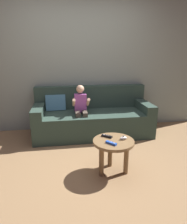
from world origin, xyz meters
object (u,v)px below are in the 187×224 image
at_px(person_seated_on_couch, 81,109).
at_px(game_remote_blue_near_edge, 111,143).
at_px(couch, 92,118).
at_px(coffee_table, 113,147).
at_px(game_remote_black_far_corner, 107,136).
at_px(nunchuk_white, 123,138).

relative_size(person_seated_on_couch, game_remote_blue_near_edge, 7.16).
bearing_deg(person_seated_on_couch, couch, 38.86).
bearing_deg(coffee_table, couch, 93.14).
bearing_deg(game_remote_black_far_corner, game_remote_blue_near_edge, -87.58).
height_order(couch, coffee_table, couch).
height_order(game_remote_blue_near_edge, nunchuk_white, nunchuk_white).
xyz_separation_m(person_seated_on_couch, nunchuk_white, (0.41, -1.12, -0.08)).
xyz_separation_m(couch, nunchuk_white, (0.19, -1.30, 0.16)).
bearing_deg(nunchuk_white, game_remote_black_far_corner, 150.94).
relative_size(game_remote_blue_near_edge, nunchuk_white, 1.38).
xyz_separation_m(nunchuk_white, game_remote_black_far_corner, (-0.18, 0.10, -0.01)).
bearing_deg(person_seated_on_couch, game_remote_blue_near_edge, -78.98).
height_order(coffee_table, game_remote_blue_near_edge, game_remote_blue_near_edge).
height_order(person_seated_on_couch, coffee_table, person_seated_on_couch).
relative_size(person_seated_on_couch, nunchuk_white, 9.89).
distance_m(person_seated_on_couch, game_remote_black_far_corner, 1.05).
distance_m(couch, nunchuk_white, 1.32).
relative_size(nunchuk_white, game_remote_black_far_corner, 0.70).
bearing_deg(person_seated_on_couch, coffee_table, -75.50).
bearing_deg(nunchuk_white, game_remote_blue_near_edge, -150.30).
distance_m(nunchuk_white, game_remote_black_far_corner, 0.21).
distance_m(game_remote_blue_near_edge, game_remote_black_far_corner, 0.20).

